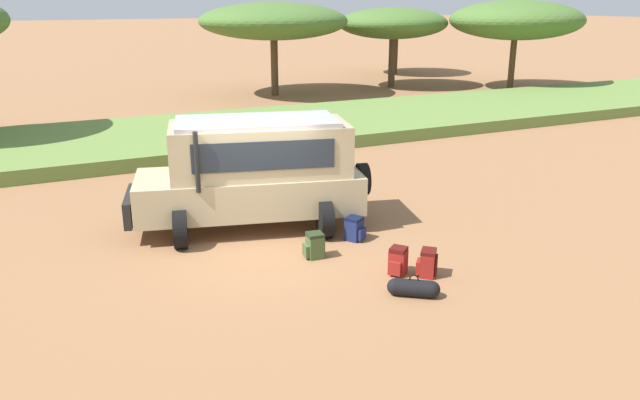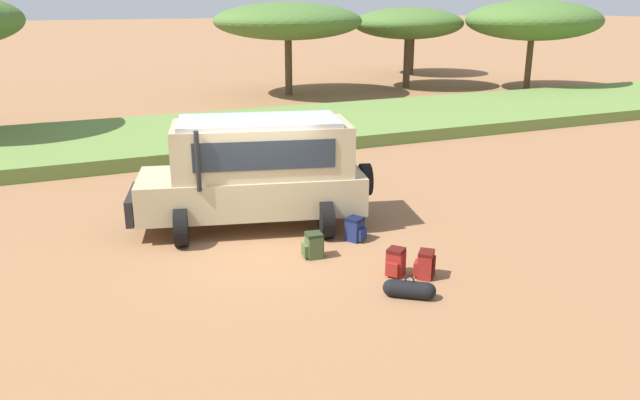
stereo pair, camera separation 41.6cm
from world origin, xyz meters
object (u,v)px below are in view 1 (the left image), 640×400
at_px(backpack_outermost, 314,246).
at_px(acacia_tree_right_mid, 393,23).
at_px(backpack_beside_front_wheel, 427,263).
at_px(backpack_cluster_center, 355,229).
at_px(acacia_tree_far_right, 396,22).
at_px(safari_vehicle, 254,171).
at_px(backpack_near_rear_wheel, 398,261).
at_px(acacia_tree_centre_back, 273,21).
at_px(acacia_tree_distant_right, 516,20).
at_px(duffel_bag_low_black_case, 413,288).

distance_m(backpack_outermost, acacia_tree_right_mid, 25.75).
xyz_separation_m(backpack_beside_front_wheel, acacia_tree_right_mid, (13.24, 22.53, 3.33)).
distance_m(backpack_cluster_center, acacia_tree_right_mid, 24.70).
xyz_separation_m(backpack_beside_front_wheel, acacia_tree_far_right, (17.07, 28.23, 3.18)).
height_order(safari_vehicle, backpack_outermost, safari_vehicle).
height_order(safari_vehicle, acacia_tree_far_right, acacia_tree_far_right).
bearing_deg(backpack_outermost, acacia_tree_far_right, 55.00).
height_order(backpack_near_rear_wheel, acacia_tree_right_mid, acacia_tree_right_mid).
xyz_separation_m(safari_vehicle, backpack_near_rear_wheel, (1.50, -3.59, -1.04)).
bearing_deg(backpack_near_rear_wheel, acacia_tree_right_mid, 58.38).
xyz_separation_m(backpack_beside_front_wheel, acacia_tree_centre_back, (5.96, 22.51, 3.56)).
bearing_deg(acacia_tree_centre_back, backpack_cluster_center, -107.21).
distance_m(backpack_cluster_center, acacia_tree_distant_right, 25.60).
bearing_deg(backpack_beside_front_wheel, backpack_outermost, 131.97).
distance_m(duffel_bag_low_black_case, acacia_tree_right_mid, 27.21).
xyz_separation_m(backpack_cluster_center, acacia_tree_far_right, (17.42, 26.06, 3.18)).
relative_size(safari_vehicle, acacia_tree_right_mid, 0.86).
distance_m(backpack_cluster_center, acacia_tree_centre_back, 21.59).
distance_m(backpack_near_rear_wheel, duffel_bag_low_black_case, 0.93).
bearing_deg(acacia_tree_right_mid, safari_vehicle, -129.17).
bearing_deg(backpack_near_rear_wheel, backpack_outermost, 127.48).
xyz_separation_m(backpack_cluster_center, backpack_outermost, (-1.17, -0.49, 0.00)).
distance_m(acacia_tree_far_right, acacia_tree_distant_right, 9.62).
relative_size(backpack_cluster_center, backpack_outermost, 1.00).
relative_size(backpack_outermost, duffel_bag_low_black_case, 0.64).
distance_m(backpack_cluster_center, acacia_tree_far_right, 31.50).
relative_size(acacia_tree_centre_back, acacia_tree_right_mid, 1.21).
distance_m(backpack_near_rear_wheel, acacia_tree_right_mid, 26.32).
distance_m(safari_vehicle, acacia_tree_far_right, 30.97).
relative_size(backpack_near_rear_wheel, backpack_outermost, 1.03).
distance_m(backpack_cluster_center, backpack_near_rear_wheel, 1.88).
xyz_separation_m(backpack_beside_front_wheel, duffel_bag_low_black_case, (-0.70, -0.59, -0.10)).
relative_size(acacia_tree_far_right, acacia_tree_distant_right, 0.83).
xyz_separation_m(acacia_tree_centre_back, acacia_tree_far_right, (11.12, 5.72, -0.38)).
height_order(acacia_tree_right_mid, acacia_tree_far_right, acacia_tree_right_mid).
relative_size(backpack_beside_front_wheel, acacia_tree_centre_back, 0.07).
bearing_deg(acacia_tree_far_right, acacia_tree_distant_right, -79.56).
relative_size(backpack_cluster_center, acacia_tree_far_right, 0.08).
distance_m(backpack_near_rear_wheel, acacia_tree_far_right, 33.13).
height_order(safari_vehicle, backpack_near_rear_wheel, safari_vehicle).
xyz_separation_m(duffel_bag_low_black_case, acacia_tree_far_right, (17.77, 28.82, 3.27)).
bearing_deg(backpack_outermost, acacia_tree_right_mid, 54.71).
distance_m(duffel_bag_low_black_case, acacia_tree_far_right, 34.02).
xyz_separation_m(duffel_bag_low_black_case, acacia_tree_right_mid, (13.93, 23.12, 3.43)).
xyz_separation_m(backpack_near_rear_wheel, backpack_outermost, (-1.06, 1.39, -0.01)).
xyz_separation_m(backpack_cluster_center, acacia_tree_distant_right, (19.16, 16.60, 3.54)).
bearing_deg(acacia_tree_right_mid, backpack_outermost, -125.29).
distance_m(backpack_beside_front_wheel, backpack_near_rear_wheel, 0.54).
bearing_deg(backpack_beside_front_wheel, duffel_bag_low_black_case, -139.60).
height_order(backpack_cluster_center, backpack_outermost, backpack_outermost).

